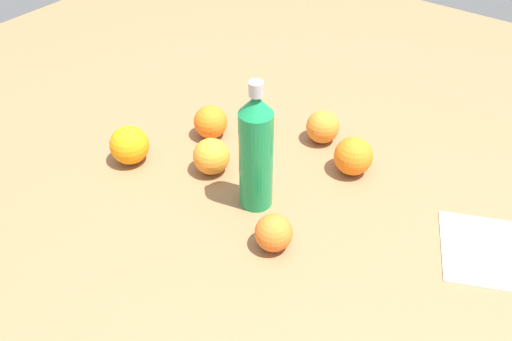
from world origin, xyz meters
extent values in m
plane|color=olive|center=(0.00, 0.00, 0.00)|extent=(2.40, 2.40, 0.00)
cylinder|color=#198C4C|center=(-0.04, -0.05, 0.10)|extent=(0.06, 0.06, 0.21)
cone|color=#198C4C|center=(-0.04, -0.05, 0.23)|extent=(0.06, 0.06, 0.04)
cylinder|color=#B2B7BF|center=(-0.04, -0.05, 0.26)|extent=(0.03, 0.03, 0.03)
sphere|color=orange|center=(-0.16, -0.26, 0.04)|extent=(0.08, 0.08, 0.08)
sphere|color=orange|center=(-0.24, 0.06, 0.04)|extent=(0.08, 0.08, 0.08)
sphere|color=orange|center=(0.02, -0.34, 0.04)|extent=(0.08, 0.08, 0.08)
sphere|color=orange|center=(-0.29, -0.05, 0.04)|extent=(0.07, 0.07, 0.07)
sphere|color=orange|center=(0.03, 0.05, 0.03)|extent=(0.07, 0.07, 0.07)
sphere|color=orange|center=(-0.06, -0.18, 0.04)|extent=(0.08, 0.08, 0.08)
cube|color=white|center=(-0.18, 0.35, 0.00)|extent=(0.21, 0.19, 0.01)
camera|label=1|loc=(0.58, 0.42, 0.72)|focal=37.51mm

